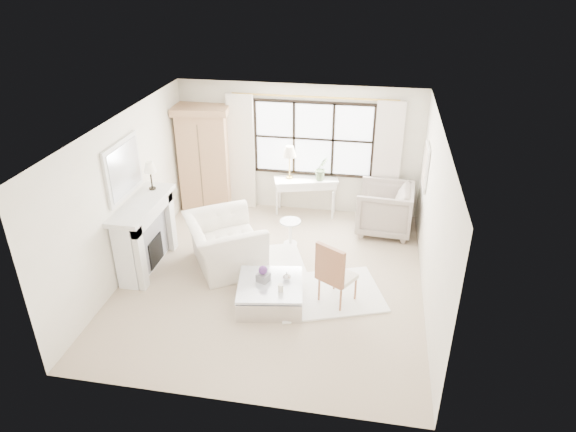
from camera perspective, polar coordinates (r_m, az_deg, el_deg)
name	(u,v)px	position (r m, az deg, el deg)	size (l,w,h in m)	color
floor	(273,278)	(8.87, -1.67, -6.90)	(5.50, 5.50, 0.00)	#C0A98E
ceiling	(271,126)	(7.68, -1.94, 9.97)	(5.50, 5.50, 0.00)	white
wall_back	(299,149)	(10.68, 1.22, 7.43)	(5.00, 5.00, 0.00)	silver
wall_front	(223,315)	(5.93, -7.27, -10.84)	(5.00, 5.00, 0.00)	white
wall_left	(126,196)	(9.00, -17.59, 2.13)	(5.50, 5.50, 0.00)	white
wall_right	(433,221)	(8.10, 15.80, -0.49)	(5.50, 5.50, 0.00)	silver
window_pane	(313,139)	(10.54, 2.84, 8.56)	(2.40, 0.02, 1.50)	white
window_frame	(313,139)	(10.53, 2.84, 8.54)	(2.50, 0.04, 1.50)	black
curtain_rod	(314,97)	(10.23, 2.91, 13.07)	(0.04, 0.04, 3.30)	#B18C3D
curtain_left	(242,153)	(10.86, -5.18, 7.03)	(0.55, 0.10, 2.47)	silver
curtain_right	(387,162)	(10.52, 10.91, 5.94)	(0.55, 0.10, 2.47)	beige
fireplace	(144,234)	(9.21, -15.73, -1.91)	(0.58, 1.66, 1.26)	silver
mirror_frame	(123,169)	(8.80, -17.86, 5.00)	(0.05, 1.15, 0.95)	silver
mirror_glass	(125,169)	(8.78, -17.69, 4.99)	(0.02, 1.00, 0.80)	silver
art_frame	(426,167)	(9.56, 15.06, 5.29)	(0.04, 0.62, 0.82)	white
art_canvas	(425,167)	(9.56, 14.94, 5.30)	(0.01, 0.52, 0.72)	#C2AE96
mantel_lamp	(150,168)	(9.21, -15.11, 5.14)	(0.22, 0.22, 0.51)	black
armoire	(205,158)	(10.95, -9.24, 6.41)	(1.20, 0.83, 2.24)	tan
console_table	(306,196)	(10.80, 1.97, 2.21)	(1.37, 0.79, 0.80)	white
console_lamp	(290,152)	(10.48, 0.17, 7.07)	(0.28, 0.28, 0.69)	#AB8C3B
orchid_plant	(321,169)	(10.51, 3.73, 5.28)	(0.27, 0.22, 0.50)	#5B744D
side_table	(290,229)	(9.67, 0.26, -1.46)	(0.40, 0.40, 0.51)	white
rug_left	(257,263)	(9.25, -3.42, -5.25)	(1.62, 1.14, 0.03)	white
rug_right	(328,293)	(8.51, 4.44, -8.54)	(1.71, 1.28, 0.03)	white
club_armchair	(225,243)	(9.04, -7.05, -3.05)	(1.38, 1.21, 0.90)	white
wingback_chair	(384,209)	(10.25, 10.66, 0.78)	(1.03, 1.06, 0.97)	gray
french_chair	(337,285)	(8.18, 5.41, -7.69)	(0.66, 0.66, 1.08)	#AC6E48
coffee_table	(270,294)	(8.19, -1.97, -8.63)	(1.15, 1.15, 0.38)	silver
planter_box	(263,277)	(8.10, -2.77, -6.83)	(0.17, 0.17, 0.13)	slate
planter_flowers	(263,270)	(8.03, -2.79, -6.02)	(0.14, 0.14, 0.14)	#5B2F76
pillar_candle	(281,288)	(7.87, -0.82, -7.98)	(0.08, 0.08, 0.12)	silver
coffee_vase	(287,276)	(8.11, -0.13, -6.70)	(0.13, 0.13, 0.14)	silver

